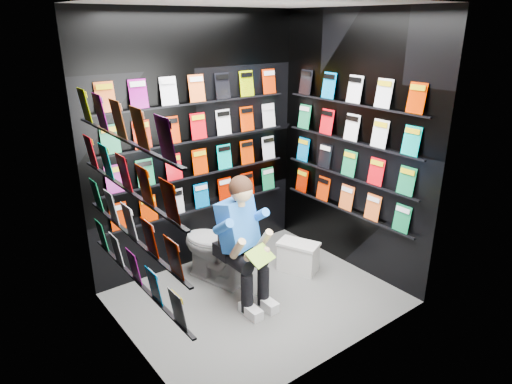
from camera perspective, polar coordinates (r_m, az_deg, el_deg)
floor at (r=4.45m, az=0.20°, el=-13.10°), size 2.40×2.40×0.00m
ceiling at (r=3.71m, az=0.25°, el=22.61°), size 2.40×2.40×0.00m
wall_back at (r=4.69m, az=-7.30°, el=5.96°), size 2.40×0.04×2.60m
wall_front at (r=3.20m, az=11.24°, el=-1.26°), size 2.40×0.04×2.60m
wall_left at (r=3.33m, az=-16.35°, el=-0.82°), size 0.04×2.00×2.60m
wall_right at (r=4.69m, az=11.98°, el=5.68°), size 0.04×2.00×2.60m
comics_back at (r=4.66m, az=-7.12°, el=5.95°), size 2.10×0.06×1.37m
comics_left at (r=3.34m, az=-15.88°, el=-0.62°), size 0.06×1.70×1.37m
comics_right at (r=4.66m, az=11.74°, el=5.69°), size 0.06×1.70×1.37m
toilet at (r=4.58m, az=-5.11°, el=-6.81°), size 0.60×0.83×0.73m
longbox at (r=4.84m, az=5.28°, el=-8.20°), size 0.36×0.45×0.29m
longbox_lid at (r=4.76m, az=5.34°, el=-6.49°), size 0.39×0.47×0.03m
reader at (r=4.13m, az=-2.43°, el=-4.14°), size 0.65×0.80×1.29m
held_comic at (r=3.95m, az=0.56°, el=-7.96°), size 0.29×0.21×0.11m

